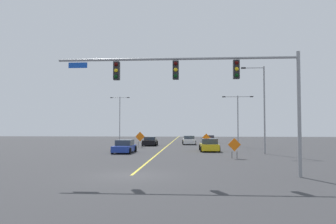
% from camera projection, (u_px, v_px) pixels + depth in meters
% --- Properties ---
extents(ground, '(147.22, 147.22, 0.00)m').
position_uv_depth(ground, '(131.00, 175.00, 18.48)').
color(ground, '#38383A').
extents(road_centre_stripe, '(0.16, 81.79, 0.01)m').
position_uv_depth(road_centre_stripe, '(172.00, 142.00, 59.24)').
color(road_centre_stripe, yellow).
rests_on(road_centre_stripe, ground).
extents(traffic_signal_assembly, '(13.67, 0.44, 6.92)m').
position_uv_depth(traffic_signal_assembly, '(208.00, 79.00, 18.41)').
color(traffic_signal_assembly, gray).
rests_on(traffic_signal_assembly, ground).
extents(street_lamp_far_left, '(3.76, 0.24, 8.58)m').
position_uv_depth(street_lamp_far_left, '(120.00, 115.00, 63.73)').
color(street_lamp_far_left, gray).
rests_on(street_lamp_far_left, ground).
extents(street_lamp_far_right, '(2.38, 0.24, 8.94)m').
position_uv_depth(street_lamp_far_right, '(263.00, 105.00, 33.45)').
color(street_lamp_far_right, gray).
rests_on(street_lamp_far_right, ground).
extents(street_lamp_mid_left, '(4.30, 0.24, 7.09)m').
position_uv_depth(street_lamp_mid_left, '(238.00, 115.00, 45.73)').
color(street_lamp_mid_left, gray).
rests_on(street_lamp_mid_left, ground).
extents(construction_sign_right_lane, '(1.29, 0.21, 2.08)m').
position_uv_depth(construction_sign_right_lane, '(140.00, 137.00, 43.64)').
color(construction_sign_right_lane, orange).
rests_on(construction_sign_right_lane, ground).
extents(construction_sign_median_far, '(1.28, 0.19, 1.91)m').
position_uv_depth(construction_sign_median_far, '(206.00, 139.00, 40.86)').
color(construction_sign_median_far, orange).
rests_on(construction_sign_median_far, ground).
extents(construction_sign_left_shoulder, '(1.15, 0.23, 1.77)m').
position_uv_depth(construction_sign_left_shoulder, '(234.00, 146.00, 28.46)').
color(construction_sign_left_shoulder, orange).
rests_on(construction_sign_left_shoulder, ground).
extents(car_yellow_passing, '(2.21, 4.40, 1.43)m').
position_uv_depth(car_yellow_passing, '(209.00, 145.00, 36.92)').
color(car_yellow_passing, gold).
rests_on(car_yellow_passing, ground).
extents(car_blue_far, '(2.07, 4.46, 1.36)m').
position_uv_depth(car_blue_far, '(124.00, 147.00, 34.77)').
color(car_blue_far, '#1E389E').
rests_on(car_blue_far, ground).
extents(car_red_near, '(2.18, 4.50, 1.34)m').
position_uv_depth(car_red_near, '(209.00, 139.00, 55.33)').
color(car_red_near, red).
rests_on(car_red_near, ground).
extents(car_black_approaching, '(2.09, 4.08, 1.28)m').
position_uv_depth(car_black_approaching, '(150.00, 141.00, 48.01)').
color(car_black_approaching, black).
rests_on(car_black_approaching, ground).
extents(car_white_distant, '(2.18, 4.43, 1.35)m').
position_uv_depth(car_white_distant, '(189.00, 140.00, 51.29)').
color(car_white_distant, white).
rests_on(car_white_distant, ground).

